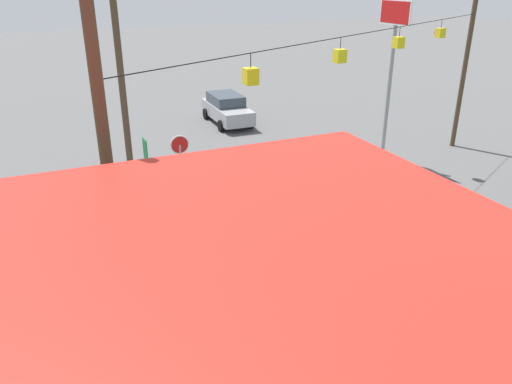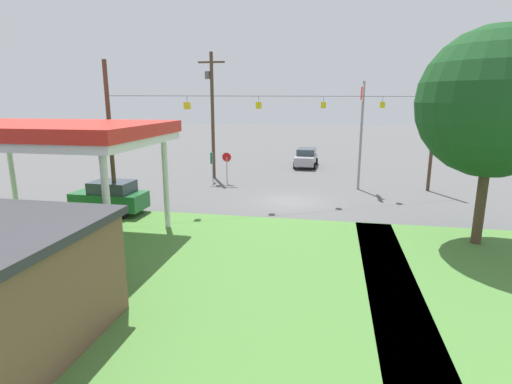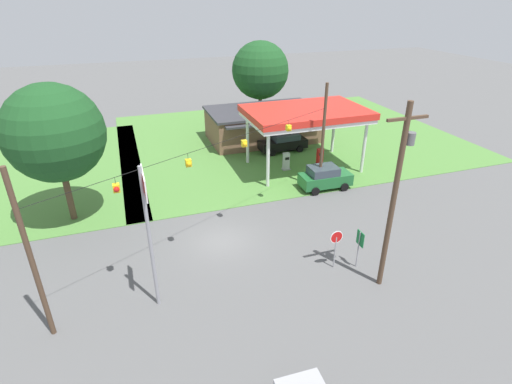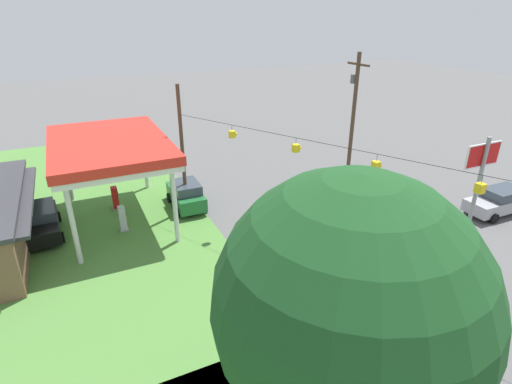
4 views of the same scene
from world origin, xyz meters
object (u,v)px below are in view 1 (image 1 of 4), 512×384
(stop_sign_overhead, at_px, (392,48))
(car_on_crossroad, at_px, (227,109))
(car_at_pumps_front, at_px, (110,342))
(route_sign, at_px, (146,155))
(stop_sign_roadside, at_px, (180,151))
(utility_pole_main, at_px, (117,49))
(gas_station_canopy, at_px, (117,310))

(stop_sign_overhead, bearing_deg, car_on_crossroad, -65.01)
(car_at_pumps_front, relative_size, route_sign, 1.76)
(car_at_pumps_front, distance_m, car_on_crossroad, 21.55)
(car_on_crossroad, xyz_separation_m, route_sign, (6.95, 9.00, 0.79))
(stop_sign_overhead, relative_size, route_sign, 3.25)
(stop_sign_roadside, xyz_separation_m, stop_sign_overhead, (-10.09, 0.22, 3.63))
(car_at_pumps_front, bearing_deg, utility_pole_main, -101.50)
(car_at_pumps_front, height_order, car_on_crossroad, car_at_pumps_front)
(car_on_crossroad, xyz_separation_m, utility_pole_main, (7.38, 7.26, 4.79))
(car_on_crossroad, distance_m, route_sign, 11.39)
(gas_station_canopy, bearing_deg, utility_pole_main, -99.90)
(car_on_crossroad, height_order, utility_pole_main, utility_pole_main)
(stop_sign_overhead, bearing_deg, gas_station_canopy, 43.62)
(car_at_pumps_front, height_order, stop_sign_roadside, stop_sign_roadside)
(stop_sign_roadside, height_order, utility_pole_main, utility_pole_main)
(stop_sign_roadside, distance_m, utility_pole_main, 4.77)
(car_on_crossroad, relative_size, utility_pole_main, 0.48)
(car_at_pumps_front, bearing_deg, gas_station_canopy, 88.82)
(gas_station_canopy, bearing_deg, stop_sign_roadside, -107.95)
(car_at_pumps_front, relative_size, utility_pole_main, 0.41)
(route_sign, bearing_deg, car_at_pumps_front, 72.89)
(utility_pole_main, bearing_deg, car_at_pumps_front, 77.28)
(gas_station_canopy, relative_size, car_on_crossroad, 2.11)
(stop_sign_roadside, relative_size, utility_pole_main, 0.24)
(car_at_pumps_front, xyz_separation_m, route_sign, (-3.10, -10.06, 0.72))
(gas_station_canopy, height_order, stop_sign_roadside, gas_station_canopy)
(gas_station_canopy, relative_size, stop_sign_overhead, 1.33)
(car_on_crossroad, relative_size, stop_sign_overhead, 0.63)
(route_sign, bearing_deg, stop_sign_overhead, 177.00)
(stop_sign_overhead, xyz_separation_m, route_sign, (11.42, -0.60, -3.74))
(gas_station_canopy, relative_size, utility_pole_main, 1.01)
(gas_station_canopy, xyz_separation_m, stop_sign_roadside, (-4.61, -14.24, -3.20))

